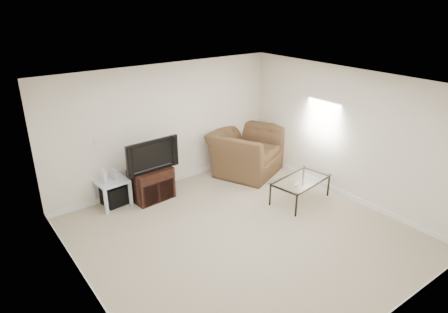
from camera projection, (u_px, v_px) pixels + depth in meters
floor at (243, 235)px, 6.61m from camera, size 5.00×5.00×0.00m
ceiling at (246, 86)px, 5.66m from camera, size 5.00×5.00×0.00m
wall_back at (165, 126)px, 7.99m from camera, size 5.00×0.02×2.50m
wall_left at (82, 216)px, 4.76m from camera, size 0.02×5.00×2.50m
wall_right at (347, 135)px, 7.52m from camera, size 0.02×5.00×2.50m
plate_back at (97, 141)px, 7.21m from camera, size 0.12×0.02×0.12m
plate_right_switch at (286, 116)px, 8.70m from camera, size 0.02×0.09×0.13m
plate_right_outlet at (293, 160)px, 8.84m from camera, size 0.02×0.08×0.12m
tv_stand at (151, 184)px, 7.70m from camera, size 0.80×0.59×0.63m
dvd_player at (152, 174)px, 7.59m from camera, size 0.47×0.35×0.06m
television at (150, 154)px, 7.44m from camera, size 1.00×0.25×0.61m
side_table at (112, 192)px, 7.48m from camera, size 0.58×0.58×0.52m
subwoofer at (114, 195)px, 7.55m from camera, size 0.45×0.45×0.39m
game_console at (104, 176)px, 7.25m from camera, size 0.06×0.18×0.24m
game_case at (114, 174)px, 7.37m from camera, size 0.09×0.16×0.21m
recliner at (247, 144)px, 8.78m from camera, size 1.76×1.49×1.30m
coffee_table at (300, 190)px, 7.65m from camera, size 1.28×0.85×0.46m
remote at (297, 184)px, 7.32m from camera, size 0.19×0.12×0.02m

